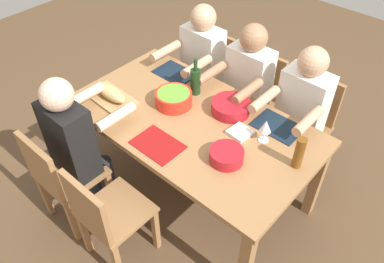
# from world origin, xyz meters

# --- Properties ---
(ground_plane) EXTENTS (8.00, 8.00, 0.00)m
(ground_plane) POSITION_xyz_m (0.00, 0.00, 0.00)
(ground_plane) COLOR brown
(dining_table) EXTENTS (1.75, 0.99, 0.74)m
(dining_table) POSITION_xyz_m (0.00, 0.00, 0.66)
(dining_table) COLOR #9E7044
(dining_table) RESTS_ON ground_plane
(chair_far_right) EXTENTS (0.40, 0.40, 0.85)m
(chair_far_right) POSITION_xyz_m (0.48, 0.81, 0.48)
(chair_far_right) COLOR #9E7044
(chair_far_right) RESTS_ON ground_plane
(diner_far_right) EXTENTS (0.41, 0.53, 1.20)m
(diner_far_right) POSITION_xyz_m (0.48, 0.63, 0.70)
(diner_far_right) COLOR #2D2D38
(diner_far_right) RESTS_ON ground_plane
(chair_far_center) EXTENTS (0.40, 0.40, 0.85)m
(chair_far_center) POSITION_xyz_m (0.00, 0.81, 0.48)
(chair_far_center) COLOR #9E7044
(chair_far_center) RESTS_ON ground_plane
(chair_near_right) EXTENTS (0.40, 0.40, 0.85)m
(chair_near_right) POSITION_xyz_m (0.48, -0.81, 0.48)
(chair_near_right) COLOR #9E7044
(chair_near_right) RESTS_ON ground_plane
(diner_near_right) EXTENTS (0.41, 0.53, 1.20)m
(diner_near_right) POSITION_xyz_m (0.48, -0.63, 0.70)
(diner_near_right) COLOR #2D2D38
(diner_near_right) RESTS_ON ground_plane
(chair_near_center) EXTENTS (0.40, 0.40, 0.85)m
(chair_near_center) POSITION_xyz_m (0.00, -0.81, 0.48)
(chair_near_center) COLOR #9E7044
(chair_near_center) RESTS_ON ground_plane
(diner_near_center) EXTENTS (0.41, 0.53, 1.20)m
(diner_near_center) POSITION_xyz_m (0.00, -0.63, 0.70)
(diner_near_center) COLOR #2D2D38
(diner_near_center) RESTS_ON ground_plane
(chair_near_left) EXTENTS (0.40, 0.40, 0.85)m
(chair_near_left) POSITION_xyz_m (-0.48, -0.81, 0.48)
(chair_near_left) COLOR #9E7044
(chair_near_left) RESTS_ON ground_plane
(diner_near_left) EXTENTS (0.41, 0.53, 1.20)m
(diner_near_left) POSITION_xyz_m (-0.48, -0.63, 0.70)
(diner_near_left) COLOR #2D2D38
(diner_near_left) RESTS_ON ground_plane
(serving_bowl_salad) EXTENTS (0.27, 0.27, 0.10)m
(serving_bowl_salad) POSITION_xyz_m (0.21, -0.04, 0.80)
(serving_bowl_salad) COLOR red
(serving_bowl_salad) RESTS_ON dining_table
(serving_bowl_pasta) EXTENTS (0.21, 0.21, 0.08)m
(serving_bowl_pasta) POSITION_xyz_m (-0.41, 0.14, 0.79)
(serving_bowl_pasta) COLOR #B21923
(serving_bowl_pasta) RESTS_ON dining_table
(serving_bowl_greens) EXTENTS (0.28, 0.28, 0.08)m
(serving_bowl_greens) POSITION_xyz_m (-0.14, -0.25, 0.79)
(serving_bowl_greens) COLOR #B21923
(serving_bowl_greens) RESTS_ON dining_table
(cutting_board) EXTENTS (0.41, 0.24, 0.02)m
(cutting_board) POSITION_xyz_m (0.59, 0.23, 0.75)
(cutting_board) COLOR tan
(cutting_board) RESTS_ON dining_table
(bread_loaf) EXTENTS (0.32, 0.13, 0.09)m
(bread_loaf) POSITION_xyz_m (0.59, 0.23, 0.81)
(bread_loaf) COLOR tan
(bread_loaf) RESTS_ON cutting_board
(wine_bottle) EXTENTS (0.08, 0.08, 0.29)m
(wine_bottle) POSITION_xyz_m (0.19, -0.25, 0.85)
(wine_bottle) COLOR #193819
(wine_bottle) RESTS_ON dining_table
(beer_bottle) EXTENTS (0.06, 0.06, 0.22)m
(beer_bottle) POSITION_xyz_m (-0.76, -0.10, 0.85)
(beer_bottle) COLOR brown
(beer_bottle) RESTS_ON dining_table
(wine_glass) EXTENTS (0.08, 0.08, 0.17)m
(wine_glass) POSITION_xyz_m (-0.48, -0.16, 0.86)
(wine_glass) COLOR silver
(wine_glass) RESTS_ON dining_table
(placemat_far_center) EXTENTS (0.32, 0.23, 0.01)m
(placemat_far_center) POSITION_xyz_m (0.00, 0.33, 0.74)
(placemat_far_center) COLOR maroon
(placemat_far_center) RESTS_ON dining_table
(placemat_near_right) EXTENTS (0.32, 0.23, 0.01)m
(placemat_near_right) POSITION_xyz_m (0.48, -0.33, 0.74)
(placemat_near_right) COLOR #142333
(placemat_near_right) RESTS_ON dining_table
(placemat_near_left) EXTENTS (0.32, 0.23, 0.01)m
(placemat_near_left) POSITION_xyz_m (-0.48, -0.33, 0.74)
(placemat_near_left) COLOR #142333
(placemat_near_left) RESTS_ON dining_table
(napkin_stack) EXTENTS (0.15, 0.15, 0.02)m
(napkin_stack) POSITION_xyz_m (-0.33, -0.11, 0.75)
(napkin_stack) COLOR white
(napkin_stack) RESTS_ON dining_table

